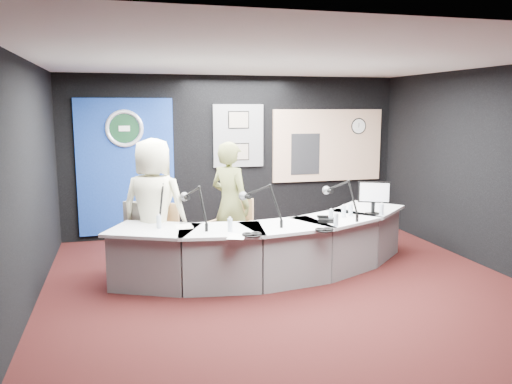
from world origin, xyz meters
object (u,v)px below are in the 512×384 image
object	(u,v)px
broadcast_desk	(271,247)
person_man	(154,208)
person_woman	(230,204)
armchair_right	(231,231)
armchair_left	(155,240)

from	to	relation	value
broadcast_desk	person_man	bearing A→B (deg)	166.14
person_man	person_woman	world-z (taller)	person_man
armchair_right	person_woman	size ratio (longest dim) A/B	0.56
armchair_left	person_man	world-z (taller)	person_man
armchair_left	armchair_right	xyz separation A→B (m)	(1.07, 0.16, 0.01)
person_woman	armchair_left	bearing A→B (deg)	61.09
person_woman	armchair_right	bearing A→B (deg)	-0.00
armchair_right	person_woman	xyz separation A→B (m)	(0.00, 0.00, 0.39)
armchair_left	person_man	distance (m)	0.44
broadcast_desk	armchair_left	size ratio (longest dim) A/B	4.61
person_man	armchair_right	bearing A→B (deg)	-146.13
armchair_right	person_man	distance (m)	1.16
broadcast_desk	person_woman	world-z (taller)	person_woman
armchair_right	person_man	xyz separation A→B (m)	(-1.07, -0.16, 0.43)
broadcast_desk	armchair_right	xyz separation A→B (m)	(-0.45, 0.54, 0.13)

